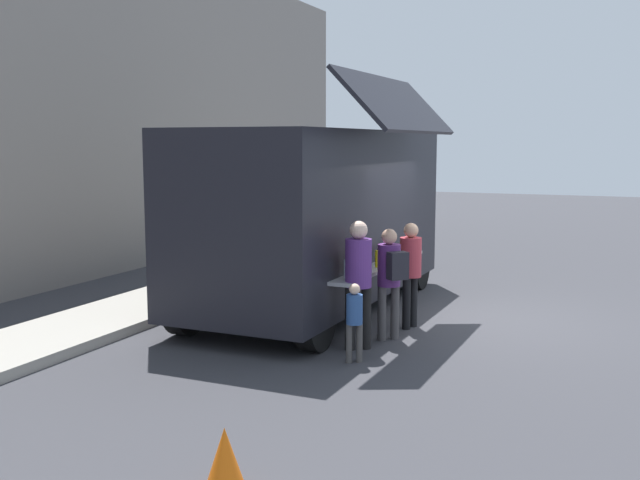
{
  "coord_description": "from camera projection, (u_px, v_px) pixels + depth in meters",
  "views": [
    {
      "loc": [
        -11.73,
        -2.41,
        2.82
      ],
      "look_at": [
        -1.15,
        2.13,
        1.3
      ],
      "focal_mm": 41.63,
      "sensor_mm": 36.0,
      "label": 1
    }
  ],
  "objects": [
    {
      "name": "curb_strip",
      "position": [
        24.0,
        346.0,
        10.04
      ],
      "size": [
        28.0,
        1.6,
        0.15
      ],
      "primitive_type": "cube",
      "color": "#9E998E",
      "rests_on": "ground"
    },
    {
      "name": "customer_front_ordering",
      "position": [
        410.0,
        266.0,
        11.24
      ],
      "size": [
        0.33,
        0.33,
        1.62
      ],
      "rotation": [
        0.0,
        0.0,
        1.34
      ],
      "color": "black",
      "rests_on": "ground"
    },
    {
      "name": "ground_plane",
      "position": [
        469.0,
        318.0,
        12.0
      ],
      "size": [
        60.0,
        60.0,
        0.0
      ],
      "primitive_type": "plane",
      "color": "#38383D"
    },
    {
      "name": "customer_mid_with_backpack",
      "position": [
        390.0,
        273.0,
        10.51
      ],
      "size": [
        0.49,
        0.5,
        1.61
      ],
      "rotation": [
        0.0,
        0.0,
        0.82
      ],
      "color": "#484546",
      "rests_on": "ground"
    },
    {
      "name": "food_truck_main",
      "position": [
        318.0,
        213.0,
        12.46
      ],
      "size": [
        6.17,
        3.32,
        3.83
      ],
      "rotation": [
        0.0,
        0.0,
        -0.02
      ],
      "color": "black",
      "rests_on": "ground"
    },
    {
      "name": "customer_rear_waiting",
      "position": [
        358.0,
        273.0,
        10.04
      ],
      "size": [
        0.36,
        0.36,
        1.77
      ],
      "rotation": [
        0.0,
        0.0,
        0.68
      ],
      "color": "black",
      "rests_on": "ground"
    },
    {
      "name": "trash_bin",
      "position": [
        297.0,
        244.0,
        17.27
      ],
      "size": [
        0.6,
        0.6,
        0.93
      ],
      "primitive_type": "cylinder",
      "color": "#2C6237",
      "rests_on": "ground"
    },
    {
      "name": "child_near_queue",
      "position": [
        354.0,
        316.0,
        9.49
      ],
      "size": [
        0.21,
        0.21,
        1.04
      ],
      "rotation": [
        0.0,
        0.0,
        0.56
      ],
      "color": "#484644",
      "rests_on": "ground"
    },
    {
      "name": "traffic_cone_orange",
      "position": [
        225.0,
        460.0,
        5.98
      ],
      "size": [
        0.36,
        0.36,
        0.55
      ],
      "primitive_type": "cone",
      "color": "orange",
      "rests_on": "ground"
    }
  ]
}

